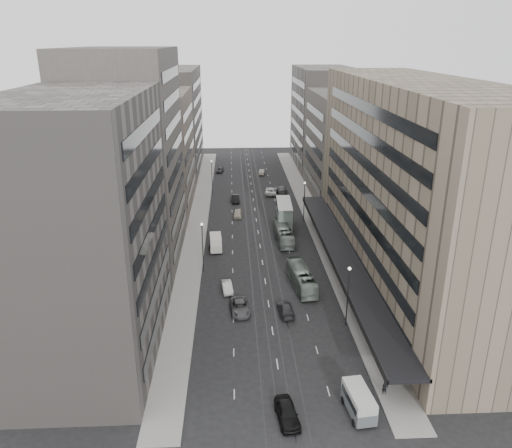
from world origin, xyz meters
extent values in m
plane|color=black|center=(0.00, 0.00, 0.00)|extent=(220.00, 220.00, 0.00)
cube|color=gray|center=(12.00, 37.50, 0.07)|extent=(4.00, 125.00, 0.15)
cube|color=gray|center=(-12.00, 37.50, 0.07)|extent=(4.00, 125.00, 0.15)
cube|color=#7E6F5C|center=(21.50, 8.00, 15.00)|extent=(15.00, 60.00, 30.00)
cube|color=black|center=(12.00, 8.00, 4.00)|extent=(4.40, 60.00, 0.50)
cube|color=#46403D|center=(21.50, 52.00, 12.00)|extent=(15.00, 28.00, 24.00)
cube|color=slate|center=(21.50, 82.00, 14.00)|extent=(15.00, 32.00, 28.00)
cube|color=slate|center=(-21.50, -8.00, 15.00)|extent=(15.00, 28.00, 30.00)
cube|color=#46403D|center=(-21.50, 19.00, 17.00)|extent=(15.00, 26.00, 34.00)
cube|color=#6D6155|center=(-21.50, 46.00, 12.50)|extent=(15.00, 28.00, 25.00)
cube|color=slate|center=(-21.50, 79.00, 14.00)|extent=(15.00, 38.00, 28.00)
cylinder|color=#262628|center=(9.70, -5.00, 4.00)|extent=(0.16, 0.16, 8.00)
sphere|color=silver|center=(9.70, -5.00, 8.10)|extent=(0.44, 0.44, 0.44)
cylinder|color=#262628|center=(9.70, 35.00, 4.00)|extent=(0.16, 0.16, 8.00)
sphere|color=silver|center=(9.70, 35.00, 8.10)|extent=(0.44, 0.44, 0.44)
cylinder|color=#262628|center=(-9.70, 12.00, 4.00)|extent=(0.16, 0.16, 8.00)
sphere|color=silver|center=(-9.70, 12.00, 8.10)|extent=(0.44, 0.44, 0.44)
cylinder|color=#262628|center=(-9.70, 55.00, 4.00)|extent=(0.16, 0.16, 8.00)
sphere|color=silver|center=(-9.70, 55.00, 8.10)|extent=(0.44, 0.44, 0.44)
imported|color=gray|center=(5.30, 5.95, 1.48)|extent=(3.57, 10.80, 2.95)
imported|color=gray|center=(4.40, 24.12, 1.51)|extent=(3.00, 10.97, 3.03)
cube|color=slate|center=(5.20, 30.96, 1.80)|extent=(3.13, 9.91, 2.51)
cube|color=slate|center=(5.20, 30.96, 4.14)|extent=(3.06, 9.51, 2.18)
cube|color=silver|center=(5.20, 30.96, 5.29)|extent=(3.13, 9.91, 0.13)
cylinder|color=black|center=(3.70, 27.49, 0.54)|extent=(0.35, 1.10, 1.09)
cylinder|color=black|center=(6.42, 27.38, 0.54)|extent=(0.35, 1.10, 1.09)
cylinder|color=black|center=(3.99, 34.55, 0.54)|extent=(0.35, 1.10, 1.09)
cylinder|color=black|center=(6.71, 34.43, 0.54)|extent=(0.35, 1.10, 1.09)
cube|color=#515558|center=(7.32, -21.42, 1.01)|extent=(2.60, 5.14, 1.29)
cube|color=beige|center=(7.32, -21.42, 2.16)|extent=(2.55, 5.03, 1.01)
cylinder|color=black|center=(6.48, -23.15, 0.37)|extent=(0.29, 0.75, 0.73)
cylinder|color=black|center=(8.53, -22.92, 0.37)|extent=(0.29, 0.75, 0.73)
cylinder|color=black|center=(6.12, -19.92, 0.37)|extent=(0.29, 0.75, 0.73)
cylinder|color=black|center=(8.17, -19.69, 0.37)|extent=(0.29, 0.75, 0.73)
cube|color=beige|center=(-7.93, 20.44, 1.04)|extent=(2.27, 4.54, 1.36)
cube|color=silver|center=(-7.93, 20.44, 2.25)|extent=(2.23, 4.45, 1.07)
cylinder|color=black|center=(-8.83, 18.92, 0.35)|extent=(0.24, 0.72, 0.71)
cylinder|color=black|center=(-6.84, 19.05, 0.35)|extent=(0.24, 0.72, 0.71)
cylinder|color=black|center=(-9.02, 21.83, 0.35)|extent=(0.24, 0.72, 0.71)
cylinder|color=black|center=(-7.03, 21.96, 0.35)|extent=(0.24, 0.72, 0.71)
imported|color=black|center=(0.15, -22.00, 0.83)|extent=(2.54, 5.05, 1.65)
imported|color=silver|center=(-5.87, 5.08, 0.67)|extent=(1.92, 4.20, 1.33)
imported|color=#505153|center=(-4.07, -1.05, 0.75)|extent=(2.93, 5.59, 1.50)
imported|color=#2A292C|center=(2.14, -1.84, 0.70)|extent=(2.24, 4.92, 1.39)
imported|color=#ABA08D|center=(-3.81, 38.18, 0.74)|extent=(1.91, 4.43, 1.49)
imported|color=black|center=(-4.19, 48.52, 0.80)|extent=(1.85, 4.91, 1.60)
imported|color=white|center=(4.49, 54.19, 0.82)|extent=(3.49, 6.20, 1.64)
imported|color=#5C5C5E|center=(7.13, 55.52, 0.82)|extent=(2.61, 5.77, 1.64)
imported|color=#28272A|center=(-8.18, 76.08, 0.72)|extent=(2.24, 4.40, 1.44)
imported|color=#C0B39F|center=(3.41, 73.30, 0.70)|extent=(2.05, 4.42, 1.40)
imported|color=black|center=(10.70, -18.87, 0.97)|extent=(0.69, 0.55, 1.64)
camera|label=1|loc=(-4.81, -61.05, 35.03)|focal=35.00mm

